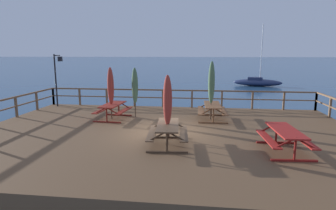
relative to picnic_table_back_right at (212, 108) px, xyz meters
name	(u,v)px	position (x,y,z in m)	size (l,w,h in m)	color
ground_plane	(166,152)	(-2.01, -2.62, -1.45)	(600.00, 600.00, 0.00)	navy
wooden_deck	(166,142)	(-2.01, -2.62, -1.01)	(16.28, 11.34, 0.89)	brown
railing_waterside_far	(177,95)	(-2.01, 2.90, 0.18)	(16.08, 0.10, 1.09)	brown
picnic_table_back_right	(212,108)	(0.00, 0.00, 0.00)	(1.46, 2.15, 0.78)	brown
picnic_table_front_right	(113,108)	(-4.94, -0.54, 0.00)	(1.53, 2.06, 0.78)	maroon
picnic_table_mid_left	(285,135)	(2.26, -4.49, 0.00)	(1.53, 2.22, 0.78)	maroon
picnic_table_back_left	(168,130)	(-1.71, -4.27, 0.00)	(1.57, 2.17, 0.78)	brown
patio_umbrella_tall_back_left	(211,83)	(-0.08, -0.07, 1.28)	(0.32, 0.32, 2.89)	#4C3828
patio_umbrella_tall_back_right	(111,86)	(-5.01, -0.58, 1.08)	(0.32, 0.32, 2.59)	#4C3828
patio_umbrella_tall_mid_left	(135,86)	(-3.92, 0.00, 1.06)	(0.32, 0.32, 2.55)	#4C3828
patio_umbrella_tall_mid_right	(168,101)	(-1.72, -4.23, 1.04)	(0.32, 0.32, 2.53)	#4C3828
lamp_post_hooked	(57,72)	(-9.27, 2.27, 1.55)	(0.64, 0.38, 3.20)	black
sailboat_distant	(257,82)	(6.43, 23.08, -0.94)	(6.21, 2.77, 7.72)	navy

